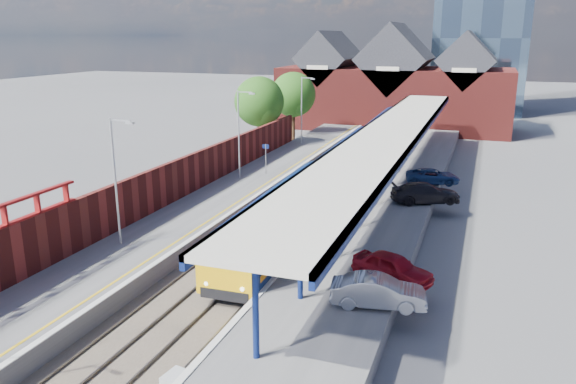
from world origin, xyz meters
name	(u,v)px	position (x,y,z in m)	size (l,w,h in m)	color
ground	(341,174)	(0.00, 30.00, 0.00)	(240.00, 240.00, 0.00)	#5B5B5E
ballast_bed	(308,203)	(0.00, 20.00, 0.03)	(6.00, 76.00, 0.06)	#473D33
rails	(308,202)	(0.00, 20.00, 0.12)	(4.51, 76.00, 0.14)	slate
left_platform	(241,191)	(-5.50, 20.00, 0.50)	(5.00, 76.00, 1.00)	#565659
right_platform	(389,205)	(6.00, 20.00, 0.50)	(6.00, 76.00, 1.00)	#565659
coping_left	(269,187)	(-3.15, 20.00, 1.02)	(0.30, 76.00, 0.05)	silver
coping_right	(350,194)	(3.15, 20.00, 1.02)	(0.30, 76.00, 0.05)	silver
yellow_line	(262,186)	(-3.75, 20.00, 1.01)	(0.14, 76.00, 0.01)	yellow
train	(371,142)	(1.49, 35.43, 2.12)	(3.19, 65.96, 3.45)	#0B1D4E
canopy	(389,134)	(5.48, 21.95, 5.25)	(4.50, 52.00, 4.48)	navy
lamp_post_b	(117,174)	(-6.36, 6.00, 4.99)	(1.48, 0.18, 7.00)	#A5A8AA
lamp_post_c	(240,129)	(-6.36, 22.00, 4.99)	(1.48, 0.18, 7.00)	#A5A8AA
lamp_post_d	(303,106)	(-6.36, 38.00, 4.99)	(1.48, 0.18, 7.00)	#A5A8AA
platform_sign	(266,154)	(-5.00, 24.00, 2.69)	(0.55, 0.08, 2.50)	#A5A8AA
brick_wall	(166,183)	(-8.10, 13.54, 2.45)	(0.35, 50.00, 3.86)	maroon
station_building	(394,87)	(0.00, 58.00, 5.45)	(30.00, 12.12, 13.78)	maroon
tree_near	(260,103)	(-10.35, 35.91, 5.35)	(5.20, 5.20, 8.10)	#382314
tree_far	(294,96)	(-9.35, 43.91, 5.35)	(5.20, 5.20, 8.10)	#382314
parked_car_red	(393,267)	(8.50, 6.20, 1.67)	(1.58, 3.92, 1.33)	maroon
parked_car_silver	(378,292)	(8.35, 3.42, 1.67)	(1.41, 4.04, 1.33)	#AFAFB4
parked_car_dark	(425,193)	(8.50, 19.86, 1.69)	(1.93, 4.74, 1.37)	black
parked_car_blue	(433,176)	(8.46, 25.31, 1.57)	(1.90, 4.12, 1.14)	navy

